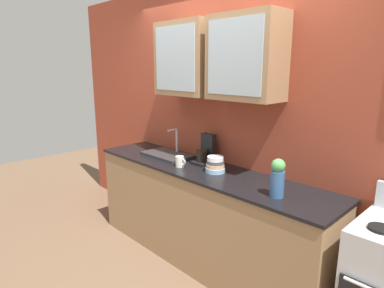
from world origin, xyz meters
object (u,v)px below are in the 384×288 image
Objects in this scene: bowl_stack at (215,165)px; coffee_maker at (205,153)px; vase at (278,178)px; sink_faucet at (168,154)px; cup_near_sink at (180,162)px.

coffee_maker is (-0.25, 0.14, 0.04)m from bowl_stack.
vase reaches higher than bowl_stack.
coffee_maker is at bearing 12.27° from sink_faucet.
coffee_maker is at bearing 151.67° from bowl_stack.
bowl_stack is (0.70, -0.04, 0.05)m from sink_faucet.
bowl_stack reaches higher than cup_near_sink.
sink_faucet is 1.88× the size of vase.
vase is at bearing -14.43° from coffee_maker.
cup_near_sink is at bearing -109.07° from coffee_maker.
cup_near_sink is at bearing -179.30° from vase.
cup_near_sink is (0.37, -0.16, 0.03)m from sink_faucet.
vase reaches higher than sink_faucet.
vase is at bearing -5.91° from sink_faucet.
sink_faucet is 4.54× the size of cup_near_sink.
coffee_maker is at bearing 70.93° from cup_near_sink.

